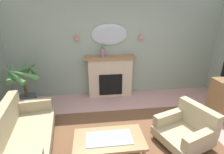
{
  "coord_description": "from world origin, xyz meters",
  "views": [
    {
      "loc": [
        -0.72,
        -2.25,
        2.31
      ],
      "look_at": [
        -0.28,
        1.25,
        0.95
      ],
      "focal_mm": 27.92,
      "sensor_mm": 36.0,
      "label": 1
    }
  ],
  "objects_px": {
    "wall_mirror": "(109,35)",
    "armchair_in_corner": "(187,129)",
    "wall_sconce_left": "(77,37)",
    "coffee_table": "(109,141)",
    "floral_couch": "(20,132)",
    "mantel_vase_right": "(103,50)",
    "wall_sconce_right": "(141,36)",
    "potted_plant_corner_palm": "(25,85)",
    "fireplace": "(110,77)"
  },
  "relations": [
    {
      "from": "wall_mirror",
      "to": "potted_plant_corner_palm",
      "type": "xyz_separation_m",
      "value": [
        -2.1,
        -0.67,
        -1.06
      ]
    },
    {
      "from": "wall_mirror",
      "to": "coffee_table",
      "type": "distance_m",
      "value": 2.84
    },
    {
      "from": "wall_sconce_left",
      "to": "coffee_table",
      "type": "xyz_separation_m",
      "value": [
        0.56,
        -2.44,
        -1.28
      ]
    },
    {
      "from": "coffee_table",
      "to": "wall_sconce_left",
      "type": "bearing_deg",
      "value": 102.99
    },
    {
      "from": "wall_mirror",
      "to": "potted_plant_corner_palm",
      "type": "relative_size",
      "value": 0.76
    },
    {
      "from": "armchair_in_corner",
      "to": "mantel_vase_right",
      "type": "bearing_deg",
      "value": 123.11
    },
    {
      "from": "fireplace",
      "to": "floral_couch",
      "type": "height_order",
      "value": "fireplace"
    },
    {
      "from": "wall_sconce_right",
      "to": "potted_plant_corner_palm",
      "type": "xyz_separation_m",
      "value": [
        -2.95,
        -0.62,
        -1.01
      ]
    },
    {
      "from": "wall_mirror",
      "to": "floral_couch",
      "type": "relative_size",
      "value": 0.53
    },
    {
      "from": "mantel_vase_right",
      "to": "armchair_in_corner",
      "type": "xyz_separation_m",
      "value": [
        1.36,
        -2.08,
        -1.03
      ]
    },
    {
      "from": "coffee_table",
      "to": "armchair_in_corner",
      "type": "xyz_separation_m",
      "value": [
        1.44,
        0.24,
        -0.08
      ]
    },
    {
      "from": "fireplace",
      "to": "mantel_vase_right",
      "type": "height_order",
      "value": "mantel_vase_right"
    },
    {
      "from": "coffee_table",
      "to": "armchair_in_corner",
      "type": "height_order",
      "value": "armchair_in_corner"
    },
    {
      "from": "fireplace",
      "to": "wall_mirror",
      "type": "relative_size",
      "value": 1.42
    },
    {
      "from": "floral_couch",
      "to": "wall_mirror",
      "type": "bearing_deg",
      "value": 47.95
    },
    {
      "from": "wall_sconce_left",
      "to": "floral_couch",
      "type": "bearing_deg",
      "value": -116.07
    },
    {
      "from": "wall_sconce_left",
      "to": "armchair_in_corner",
      "type": "distance_m",
      "value": 3.27
    },
    {
      "from": "wall_sconce_right",
      "to": "potted_plant_corner_palm",
      "type": "bearing_deg",
      "value": -168.06
    },
    {
      "from": "fireplace",
      "to": "floral_couch",
      "type": "xyz_separation_m",
      "value": [
        -1.8,
        -1.86,
        -0.25
      ]
    },
    {
      "from": "wall_mirror",
      "to": "floral_couch",
      "type": "xyz_separation_m",
      "value": [
        -1.8,
        -2.0,
        -1.39
      ]
    },
    {
      "from": "mantel_vase_right",
      "to": "armchair_in_corner",
      "type": "height_order",
      "value": "mantel_vase_right"
    },
    {
      "from": "fireplace",
      "to": "coffee_table",
      "type": "bearing_deg",
      "value": -96.97
    },
    {
      "from": "potted_plant_corner_palm",
      "to": "floral_couch",
      "type": "bearing_deg",
      "value": -77.6
    },
    {
      "from": "coffee_table",
      "to": "floral_couch",
      "type": "xyz_separation_m",
      "value": [
        -1.52,
        0.49,
        -0.06
      ]
    },
    {
      "from": "wall_sconce_left",
      "to": "fireplace",
      "type": "bearing_deg",
      "value": -6.16
    },
    {
      "from": "mantel_vase_right",
      "to": "wall_sconce_right",
      "type": "relative_size",
      "value": 2.61
    },
    {
      "from": "fireplace",
      "to": "floral_couch",
      "type": "distance_m",
      "value": 2.6
    },
    {
      "from": "fireplace",
      "to": "armchair_in_corner",
      "type": "bearing_deg",
      "value": -61.26
    },
    {
      "from": "wall_mirror",
      "to": "wall_sconce_left",
      "type": "height_order",
      "value": "wall_mirror"
    },
    {
      "from": "potted_plant_corner_palm",
      "to": "wall_sconce_right",
      "type": "bearing_deg",
      "value": 11.94
    },
    {
      "from": "wall_sconce_left",
      "to": "armchair_in_corner",
      "type": "height_order",
      "value": "wall_sconce_left"
    },
    {
      "from": "wall_sconce_right",
      "to": "potted_plant_corner_palm",
      "type": "height_order",
      "value": "wall_sconce_right"
    },
    {
      "from": "wall_sconce_left",
      "to": "potted_plant_corner_palm",
      "type": "height_order",
      "value": "wall_sconce_left"
    },
    {
      "from": "mantel_vase_right",
      "to": "coffee_table",
      "type": "bearing_deg",
      "value": -92.15
    },
    {
      "from": "mantel_vase_right",
      "to": "wall_sconce_left",
      "type": "xyz_separation_m",
      "value": [
        -0.65,
        0.12,
        0.33
      ]
    },
    {
      "from": "wall_mirror",
      "to": "wall_sconce_right",
      "type": "relative_size",
      "value": 6.86
    },
    {
      "from": "wall_sconce_right",
      "to": "floral_couch",
      "type": "bearing_deg",
      "value": -143.69
    },
    {
      "from": "wall_sconce_left",
      "to": "floral_couch",
      "type": "distance_m",
      "value": 2.55
    },
    {
      "from": "wall_sconce_right",
      "to": "wall_sconce_left",
      "type": "bearing_deg",
      "value": 180.0
    },
    {
      "from": "wall_mirror",
      "to": "armchair_in_corner",
      "type": "bearing_deg",
      "value": -62.8
    },
    {
      "from": "armchair_in_corner",
      "to": "potted_plant_corner_palm",
      "type": "height_order",
      "value": "potted_plant_corner_palm"
    },
    {
      "from": "coffee_table",
      "to": "potted_plant_corner_palm",
      "type": "distance_m",
      "value": 2.58
    },
    {
      "from": "fireplace",
      "to": "mantel_vase_right",
      "type": "distance_m",
      "value": 0.79
    },
    {
      "from": "wall_sconce_right",
      "to": "floral_couch",
      "type": "height_order",
      "value": "wall_sconce_right"
    },
    {
      "from": "wall_sconce_right",
      "to": "wall_mirror",
      "type": "bearing_deg",
      "value": 176.63
    },
    {
      "from": "floral_couch",
      "to": "mantel_vase_right",
      "type": "bearing_deg",
      "value": 48.77
    },
    {
      "from": "fireplace",
      "to": "armchair_in_corner",
      "type": "relative_size",
      "value": 1.31
    },
    {
      "from": "wall_sconce_left",
      "to": "floral_couch",
      "type": "height_order",
      "value": "wall_sconce_left"
    },
    {
      "from": "wall_sconce_left",
      "to": "floral_couch",
      "type": "xyz_separation_m",
      "value": [
        -0.95,
        -1.95,
        -1.34
      ]
    },
    {
      "from": "wall_mirror",
      "to": "armchair_in_corner",
      "type": "distance_m",
      "value": 2.89
    }
  ]
}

